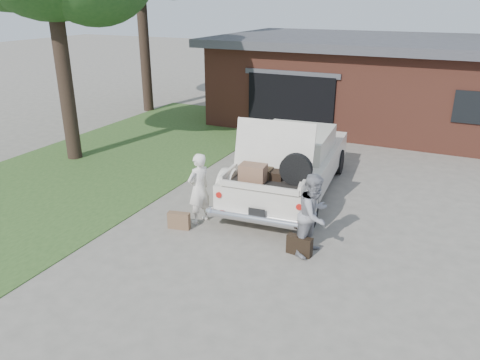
% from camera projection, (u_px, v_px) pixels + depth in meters
% --- Properties ---
extents(ground, '(90.00, 90.00, 0.00)m').
position_uv_depth(ground, '(228.00, 238.00, 9.81)').
color(ground, gray).
rests_on(ground, ground).
extents(grass_strip, '(6.00, 16.00, 0.02)m').
position_uv_depth(grass_strip, '(113.00, 160.00, 14.53)').
color(grass_strip, '#2D4C1E').
rests_on(grass_strip, ground).
extents(house, '(12.80, 7.80, 3.30)m').
position_uv_depth(house, '(380.00, 80.00, 18.48)').
color(house, brown).
rests_on(house, ground).
extents(sedan, '(2.53, 5.59, 2.23)m').
position_uv_depth(sedan, '(291.00, 163.00, 11.87)').
color(sedan, beige).
rests_on(sedan, ground).
extents(woman_left, '(0.56, 0.68, 1.61)m').
position_uv_depth(woman_left, '(199.00, 189.00, 10.25)').
color(woman_left, white).
rests_on(woman_left, ground).
extents(woman_right, '(0.80, 0.93, 1.65)m').
position_uv_depth(woman_right, '(314.00, 215.00, 8.96)').
color(woman_right, gray).
rests_on(woman_right, ground).
extents(suitcase_left, '(0.51, 0.25, 0.37)m').
position_uv_depth(suitcase_left, '(179.00, 221.00, 10.17)').
color(suitcase_left, brown).
rests_on(suitcase_left, ground).
extents(suitcase_right, '(0.52, 0.21, 0.39)m').
position_uv_depth(suitcase_right, '(299.00, 246.00, 9.12)').
color(suitcase_right, black).
rests_on(suitcase_right, ground).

